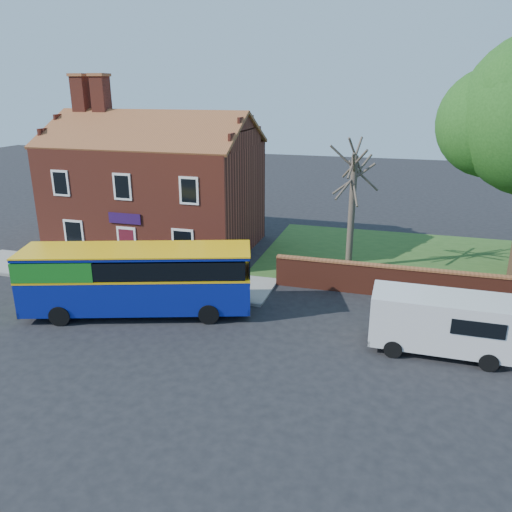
% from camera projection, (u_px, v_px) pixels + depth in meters
% --- Properties ---
extents(ground, '(120.00, 120.00, 0.00)m').
position_uv_depth(ground, '(188.00, 340.00, 20.39)').
color(ground, black).
rests_on(ground, ground).
extents(pavement, '(18.00, 3.50, 0.12)m').
position_uv_depth(pavement, '(113.00, 274.00, 27.46)').
color(pavement, gray).
rests_on(pavement, ground).
extents(kerb, '(18.00, 0.15, 0.14)m').
position_uv_depth(kerb, '(95.00, 285.00, 25.87)').
color(kerb, slate).
rests_on(kerb, ground).
extents(grass_strip, '(26.00, 12.00, 0.04)m').
position_uv_depth(grass_strip, '(487.00, 266.00, 28.74)').
color(grass_strip, '#426B28').
rests_on(grass_strip, ground).
extents(shop_building, '(12.30, 8.13, 10.50)m').
position_uv_depth(shop_building, '(157.00, 194.00, 31.62)').
color(shop_building, maroon).
rests_on(shop_building, ground).
extents(boundary_wall, '(22.00, 0.38, 1.60)m').
position_uv_depth(boundary_wall, '(508.00, 293.00, 23.03)').
color(boundary_wall, maroon).
rests_on(boundary_wall, ground).
extents(bus, '(10.37, 5.52, 3.07)m').
position_uv_depth(bus, '(130.00, 277.00, 22.30)').
color(bus, navy).
rests_on(bus, ground).
extents(van_near, '(5.29, 2.24, 2.31)m').
position_uv_depth(van_near, '(442.00, 321.00, 19.12)').
color(van_near, silver).
rests_on(van_near, ground).
extents(bare_tree, '(2.61, 3.11, 6.97)m').
position_uv_depth(bare_tree, '(352.00, 207.00, 27.42)').
color(bare_tree, '#4C4238').
rests_on(bare_tree, ground).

